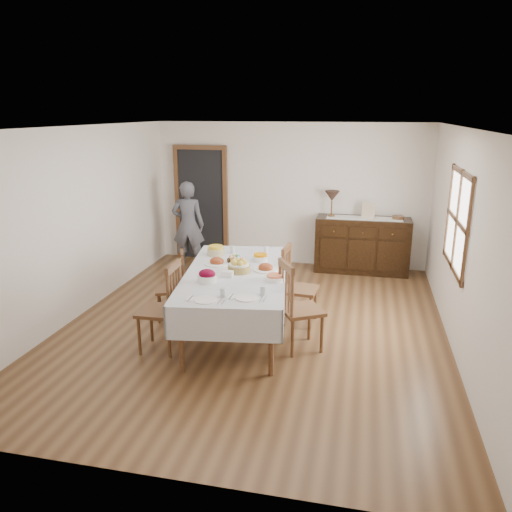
% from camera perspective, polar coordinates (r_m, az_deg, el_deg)
% --- Properties ---
extents(ground, '(6.00, 6.00, 0.00)m').
position_cam_1_polar(ground, '(6.81, -0.18, -7.93)').
color(ground, brown).
extents(room_shell, '(5.02, 6.02, 2.65)m').
position_cam_1_polar(room_shell, '(6.75, -0.62, 6.47)').
color(room_shell, white).
rests_on(room_shell, ground).
extents(dining_table, '(1.59, 2.61, 0.84)m').
position_cam_1_polar(dining_table, '(6.31, -2.30, -2.64)').
color(dining_table, silver).
rests_on(dining_table, ground).
extents(chair_left_near, '(0.47, 0.47, 1.10)m').
position_cam_1_polar(chair_left_near, '(6.05, -10.57, -5.68)').
color(chair_left_near, brown).
rests_on(chair_left_near, ground).
extents(chair_left_far, '(0.51, 0.51, 0.95)m').
position_cam_1_polar(chair_left_far, '(6.97, -9.37, -3.29)').
color(chair_left_far, brown).
rests_on(chair_left_far, ground).
extents(chair_right_near, '(0.63, 0.63, 1.11)m').
position_cam_1_polar(chair_right_near, '(5.98, 4.74, -5.67)').
color(chair_right_near, brown).
rests_on(chair_right_near, ground).
extents(chair_right_far, '(0.48, 0.48, 1.07)m').
position_cam_1_polar(chair_right_far, '(6.74, 4.64, -3.28)').
color(chair_right_far, brown).
rests_on(chair_right_far, ground).
extents(sideboard, '(1.64, 0.59, 0.98)m').
position_cam_1_polar(sideboard, '(9.07, 12.03, 1.24)').
color(sideboard, black).
rests_on(sideboard, ground).
extents(person, '(0.58, 0.42, 1.70)m').
position_cam_1_polar(person, '(9.10, -7.77, 3.84)').
color(person, '#51525C').
rests_on(person, ground).
extents(bread_basket, '(0.28, 0.28, 0.17)m').
position_cam_1_polar(bread_basket, '(6.25, -1.96, -1.21)').
color(bread_basket, olive).
rests_on(bread_basket, dining_table).
extents(egg_basket, '(0.23, 0.23, 0.11)m').
position_cam_1_polar(egg_basket, '(6.64, -2.34, -0.43)').
color(egg_basket, black).
rests_on(egg_basket, dining_table).
extents(ham_platter_a, '(0.33, 0.33, 0.11)m').
position_cam_1_polar(ham_platter_a, '(6.60, -4.50, -0.69)').
color(ham_platter_a, white).
rests_on(ham_platter_a, dining_table).
extents(ham_platter_b, '(0.31, 0.31, 0.11)m').
position_cam_1_polar(ham_platter_b, '(6.32, 1.10, -1.40)').
color(ham_platter_b, white).
rests_on(ham_platter_b, dining_table).
extents(beet_bowl, '(0.22, 0.22, 0.15)m').
position_cam_1_polar(beet_bowl, '(5.92, -5.62, -2.32)').
color(beet_bowl, white).
rests_on(beet_bowl, dining_table).
extents(carrot_bowl, '(0.22, 0.22, 0.10)m').
position_cam_1_polar(carrot_bowl, '(6.72, 0.50, -0.18)').
color(carrot_bowl, white).
rests_on(carrot_bowl, dining_table).
extents(pineapple_bowl, '(0.24, 0.24, 0.13)m').
position_cam_1_polar(pineapple_bowl, '(7.01, -4.61, 0.62)').
color(pineapple_bowl, '#CBB684').
rests_on(pineapple_bowl, dining_table).
extents(casserole_dish, '(0.24, 0.24, 0.07)m').
position_cam_1_polar(casserole_dish, '(5.97, 2.17, -2.48)').
color(casserole_dish, white).
rests_on(casserole_dish, dining_table).
extents(butter_dish, '(0.15, 0.11, 0.07)m').
position_cam_1_polar(butter_dish, '(6.10, -3.29, -2.05)').
color(butter_dish, white).
rests_on(butter_dish, dining_table).
extents(setting_left, '(0.44, 0.31, 0.10)m').
position_cam_1_polar(setting_left, '(5.40, -5.17, -4.72)').
color(setting_left, white).
rests_on(setting_left, dining_table).
extents(setting_right, '(0.44, 0.31, 0.10)m').
position_cam_1_polar(setting_right, '(5.44, -0.50, -4.51)').
color(setting_right, white).
rests_on(setting_right, dining_table).
extents(glass_far_a, '(0.07, 0.07, 0.11)m').
position_cam_1_polar(glass_far_a, '(7.08, -2.71, 0.73)').
color(glass_far_a, silver).
rests_on(glass_far_a, dining_table).
extents(glass_far_b, '(0.06, 0.06, 0.10)m').
position_cam_1_polar(glass_far_b, '(7.07, 1.15, 0.69)').
color(glass_far_b, silver).
rests_on(glass_far_b, dining_table).
extents(runner, '(1.30, 0.35, 0.01)m').
position_cam_1_polar(runner, '(8.93, 12.28, 4.25)').
color(runner, white).
rests_on(runner, sideboard).
extents(table_lamp, '(0.26, 0.26, 0.46)m').
position_cam_1_polar(table_lamp, '(8.91, 8.68, 6.71)').
color(table_lamp, brown).
rests_on(table_lamp, sideboard).
extents(picture_frame, '(0.22, 0.08, 0.28)m').
position_cam_1_polar(picture_frame, '(8.89, 12.70, 5.06)').
color(picture_frame, '#C1A98D').
rests_on(picture_frame, sideboard).
extents(deco_bowl, '(0.20, 0.20, 0.06)m').
position_cam_1_polar(deco_bowl, '(8.99, 15.93, 4.24)').
color(deco_bowl, brown).
rests_on(deco_bowl, sideboard).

